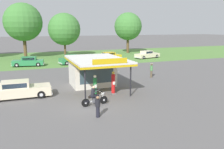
{
  "coord_description": "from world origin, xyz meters",
  "views": [
    {
      "loc": [
        -4.47,
        -16.63,
        6.01
      ],
      "look_at": [
        3.46,
        4.14,
        1.4
      ],
      "focal_mm": 36.52,
      "sensor_mm": 36.0,
      "label": 1
    }
  ],
  "objects_px": {
    "gas_pump_offside": "(113,84)",
    "parked_car_back_row_centre": "(147,55)",
    "featured_classic_sedan": "(18,90)",
    "parked_car_second_row_spare": "(107,57)",
    "parked_car_back_row_far_right": "(28,62)",
    "parked_car_back_row_centre_right": "(74,60)",
    "bystander_chatting_near_pumps": "(98,106)",
    "bystander_strolling_foreground": "(151,70)",
    "gas_pump_nearside": "(95,86)",
    "motorcycle_with_rider": "(94,97)"
  },
  "relations": [
    {
      "from": "gas_pump_nearside",
      "to": "bystander_strolling_foreground",
      "type": "bearing_deg",
      "value": 29.72
    },
    {
      "from": "gas_pump_nearside",
      "to": "gas_pump_offside",
      "type": "distance_m",
      "value": 1.74
    },
    {
      "from": "gas_pump_nearside",
      "to": "featured_classic_sedan",
      "type": "bearing_deg",
      "value": 163.87
    },
    {
      "from": "gas_pump_offside",
      "to": "parked_car_back_row_far_right",
      "type": "xyz_separation_m",
      "value": [
        -6.96,
        19.17,
        -0.28
      ]
    },
    {
      "from": "gas_pump_nearside",
      "to": "parked_car_back_row_centre_right",
      "type": "height_order",
      "value": "gas_pump_nearside"
    },
    {
      "from": "parked_car_back_row_centre_right",
      "to": "bystander_chatting_near_pumps",
      "type": "height_order",
      "value": "parked_car_back_row_centre_right"
    },
    {
      "from": "gas_pump_nearside",
      "to": "parked_car_second_row_spare",
      "type": "distance_m",
      "value": 22.6
    },
    {
      "from": "featured_classic_sedan",
      "to": "parked_car_second_row_spare",
      "type": "distance_m",
      "value": 24.26
    },
    {
      "from": "gas_pump_offside",
      "to": "parked_car_back_row_centre",
      "type": "distance_m",
      "value": 26.01
    },
    {
      "from": "motorcycle_with_rider",
      "to": "bystander_chatting_near_pumps",
      "type": "distance_m",
      "value": 2.46
    },
    {
      "from": "featured_classic_sedan",
      "to": "bystander_chatting_near_pumps",
      "type": "xyz_separation_m",
      "value": [
        5.14,
        -6.64,
        0.09
      ]
    },
    {
      "from": "bystander_chatting_near_pumps",
      "to": "bystander_strolling_foreground",
      "type": "distance_m",
      "value": 13.87
    },
    {
      "from": "parked_car_back_row_far_right",
      "to": "featured_classic_sedan",
      "type": "bearing_deg",
      "value": -93.85
    },
    {
      "from": "bystander_chatting_near_pumps",
      "to": "gas_pump_nearside",
      "type": "bearing_deg",
      "value": 75.38
    },
    {
      "from": "featured_classic_sedan",
      "to": "parked_car_second_row_spare",
      "type": "height_order",
      "value": "parked_car_second_row_spare"
    },
    {
      "from": "parked_car_back_row_centre",
      "to": "bystander_chatting_near_pumps",
      "type": "bearing_deg",
      "value": -125.52
    },
    {
      "from": "gas_pump_nearside",
      "to": "parked_car_back_row_far_right",
      "type": "bearing_deg",
      "value": 105.26
    },
    {
      "from": "bystander_strolling_foreground",
      "to": "parked_car_back_row_centre",
      "type": "bearing_deg",
      "value": 62.08
    },
    {
      "from": "parked_car_back_row_far_right",
      "to": "parked_car_back_row_centre_right",
      "type": "distance_m",
      "value": 7.2
    },
    {
      "from": "gas_pump_nearside",
      "to": "featured_classic_sedan",
      "type": "distance_m",
      "value": 6.66
    },
    {
      "from": "parked_car_second_row_spare",
      "to": "featured_classic_sedan",
      "type": "bearing_deg",
      "value": -128.28
    },
    {
      "from": "bystander_chatting_near_pumps",
      "to": "parked_car_back_row_centre",
      "type": "bearing_deg",
      "value": 54.48
    },
    {
      "from": "motorcycle_with_rider",
      "to": "parked_car_back_row_far_right",
      "type": "distance_m",
      "value": 22.01
    },
    {
      "from": "parked_car_second_row_spare",
      "to": "parked_car_back_row_centre",
      "type": "xyz_separation_m",
      "value": [
        8.5,
        0.07,
        -0.03
      ]
    },
    {
      "from": "parked_car_back_row_centre_right",
      "to": "bystander_chatting_near_pumps",
      "type": "distance_m",
      "value": 23.89
    },
    {
      "from": "gas_pump_offside",
      "to": "parked_car_back_row_centre_right",
      "type": "bearing_deg",
      "value": 89.3
    },
    {
      "from": "gas_pump_nearside",
      "to": "bystander_strolling_foreground",
      "type": "height_order",
      "value": "gas_pump_nearside"
    },
    {
      "from": "gas_pump_offside",
      "to": "parked_car_back_row_centre",
      "type": "bearing_deg",
      "value": 53.69
    },
    {
      "from": "featured_classic_sedan",
      "to": "parked_car_back_row_far_right",
      "type": "bearing_deg",
      "value": 86.15
    },
    {
      "from": "motorcycle_with_rider",
      "to": "featured_classic_sedan",
      "type": "bearing_deg",
      "value": 142.99
    },
    {
      "from": "bystander_chatting_near_pumps",
      "to": "parked_car_back_row_far_right",
      "type": "bearing_deg",
      "value": 99.43
    },
    {
      "from": "bystander_strolling_foreground",
      "to": "parked_car_second_row_spare",
      "type": "bearing_deg",
      "value": 90.01
    },
    {
      "from": "featured_classic_sedan",
      "to": "parked_car_back_row_centre",
      "type": "xyz_separation_m",
      "value": [
        23.53,
        19.11,
        -0.03
      ]
    },
    {
      "from": "featured_classic_sedan",
      "to": "parked_car_back_row_centre_right",
      "type": "bearing_deg",
      "value": 63.87
    },
    {
      "from": "motorcycle_with_rider",
      "to": "parked_car_back_row_centre_right",
      "type": "height_order",
      "value": "motorcycle_with_rider"
    },
    {
      "from": "gas_pump_offside",
      "to": "bystander_strolling_foreground",
      "type": "distance_m",
      "value": 8.49
    },
    {
      "from": "gas_pump_offside",
      "to": "bystander_strolling_foreground",
      "type": "bearing_deg",
      "value": 35.53
    },
    {
      "from": "parked_car_back_row_centre_right",
      "to": "parked_car_second_row_spare",
      "type": "relative_size",
      "value": 0.92
    },
    {
      "from": "gas_pump_nearside",
      "to": "parked_car_back_row_centre_right",
      "type": "distance_m",
      "value": 18.99
    },
    {
      "from": "gas_pump_offside",
      "to": "parked_car_back_row_centre_right",
      "type": "distance_m",
      "value": 18.89
    },
    {
      "from": "gas_pump_offside",
      "to": "parked_car_back_row_far_right",
      "type": "distance_m",
      "value": 20.4
    },
    {
      "from": "motorcycle_with_rider",
      "to": "parked_car_back_row_centre_right",
      "type": "relative_size",
      "value": 0.42
    },
    {
      "from": "featured_classic_sedan",
      "to": "bystander_chatting_near_pumps",
      "type": "relative_size",
      "value": 3.76
    },
    {
      "from": "parked_car_back_row_centre_right",
      "to": "parked_car_second_row_spare",
      "type": "distance_m",
      "value": 6.97
    },
    {
      "from": "parked_car_back_row_far_right",
      "to": "parked_car_second_row_spare",
      "type": "height_order",
      "value": "parked_car_second_row_spare"
    },
    {
      "from": "motorcycle_with_rider",
      "to": "bystander_chatting_near_pumps",
      "type": "relative_size",
      "value": 1.46
    },
    {
      "from": "parked_car_back_row_far_right",
      "to": "bystander_chatting_near_pumps",
      "type": "relative_size",
      "value": 3.37
    },
    {
      "from": "gas_pump_nearside",
      "to": "parked_car_back_row_far_right",
      "type": "height_order",
      "value": "gas_pump_nearside"
    },
    {
      "from": "parked_car_second_row_spare",
      "to": "parked_car_back_row_centre",
      "type": "bearing_deg",
      "value": 0.47
    },
    {
      "from": "parked_car_back_row_centre_right",
      "to": "parked_car_second_row_spare",
      "type": "height_order",
      "value": "parked_car_back_row_centre_right"
    }
  ]
}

